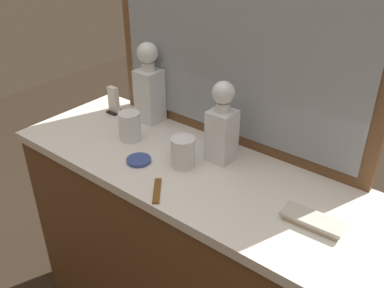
% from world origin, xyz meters
% --- Properties ---
extents(dresser, '(1.31, 0.47, 0.87)m').
position_xyz_m(dresser, '(0.00, 0.00, 0.44)').
color(dresser, brown).
rests_on(dresser, ground_plane).
extents(dresser_mirror, '(1.00, 0.03, 0.69)m').
position_xyz_m(dresser_mirror, '(0.00, 0.22, 1.22)').
color(dresser_mirror, brown).
rests_on(dresser_mirror, dresser).
extents(crystal_decanter_far_right, '(0.09, 0.09, 0.31)m').
position_xyz_m(crystal_decanter_far_right, '(-0.33, 0.16, 1.00)').
color(crystal_decanter_far_right, white).
rests_on(crystal_decanter_far_right, dresser).
extents(crystal_decanter_front, '(0.08, 0.08, 0.27)m').
position_xyz_m(crystal_decanter_front, '(0.05, 0.09, 0.99)').
color(crystal_decanter_front, white).
rests_on(crystal_decanter_front, dresser).
extents(crystal_tumbler_center, '(0.08, 0.08, 0.10)m').
position_xyz_m(crystal_tumbler_center, '(-0.28, -0.00, 0.92)').
color(crystal_tumbler_center, white).
rests_on(crystal_tumbler_center, dresser).
extents(crystal_tumbler_right, '(0.08, 0.08, 0.10)m').
position_xyz_m(crystal_tumbler_right, '(-0.02, -0.02, 0.92)').
color(crystal_tumbler_right, white).
rests_on(crystal_tumbler_right, dresser).
extents(silver_brush_far_left, '(0.17, 0.07, 0.02)m').
position_xyz_m(silver_brush_far_left, '(0.43, -0.03, 0.89)').
color(silver_brush_far_left, '#B7A88C').
rests_on(silver_brush_far_left, dresser).
extents(porcelain_dish, '(0.08, 0.08, 0.01)m').
position_xyz_m(porcelain_dish, '(-0.15, -0.09, 0.88)').
color(porcelain_dish, '#33478C').
rests_on(porcelain_dish, dresser).
extents(tortoiseshell_comb, '(0.09, 0.11, 0.01)m').
position_xyz_m(tortoiseshell_comb, '(0.01, -0.18, 0.88)').
color(tortoiseshell_comb, brown).
rests_on(tortoiseshell_comb, dresser).
extents(napkin_holder, '(0.05, 0.05, 0.11)m').
position_xyz_m(napkin_holder, '(-0.49, 0.11, 0.92)').
color(napkin_holder, black).
rests_on(napkin_holder, dresser).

